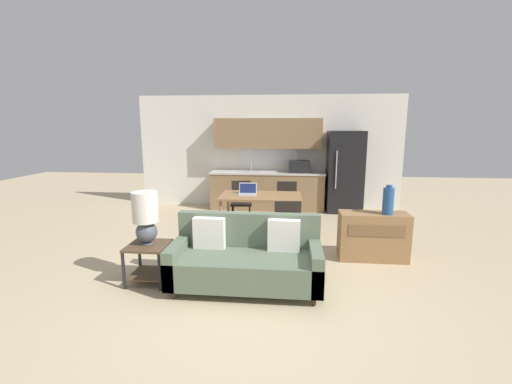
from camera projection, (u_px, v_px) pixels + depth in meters
ground_plane at (243, 293)px, 4.11m from camera, size 20.00×20.00×0.00m
wall_back at (268, 152)px, 8.38m from camera, size 6.40×0.07×2.70m
kitchen_counter at (268, 174)px, 8.18m from camera, size 2.69×0.65×2.15m
refrigerator at (345, 172)px, 7.90m from camera, size 0.80×0.73×1.86m
dining_table at (261, 199)px, 6.09m from camera, size 1.44×0.84×0.77m
couch at (246, 259)px, 4.25m from camera, size 1.82×0.80×0.88m
side_table at (149, 257)px, 4.36m from camera, size 0.50×0.50×0.50m
table_lamp at (146, 216)px, 4.29m from camera, size 0.32×0.32×0.67m
credenza at (373, 236)px, 5.11m from camera, size 1.00×0.40×0.71m
vase at (388, 201)px, 4.94m from camera, size 0.16×0.16×0.43m
dining_chair_far_left at (241, 200)px, 6.95m from camera, size 0.47×0.47×0.87m
dining_chair_far_right at (287, 201)px, 6.86m from camera, size 0.44×0.44×0.87m
dining_chair_near_right at (287, 223)px, 5.30m from camera, size 0.47×0.47×0.87m
laptop at (248, 192)px, 6.13m from camera, size 0.33×0.27×0.20m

